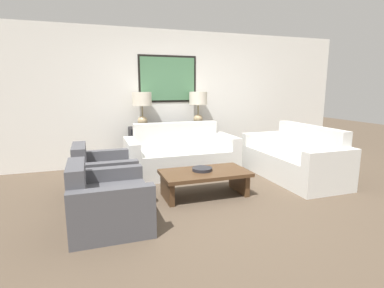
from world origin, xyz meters
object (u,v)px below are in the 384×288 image
object	(u,v)px
table_lamp_right	(198,102)
decorative_bowl	(202,169)
console_table	(172,145)
couch_by_side	(294,160)
armchair_near_camera	(107,203)
armchair_near_back_wall	(103,176)
couch_by_back_wall	(181,157)
table_lamp_left	(142,103)
coffee_table	(205,177)

from	to	relation	value
table_lamp_right	decorative_bowl	size ratio (longest dim) A/B	2.32
console_table	couch_by_side	world-z (taller)	couch_by_side
table_lamp_right	armchair_near_camera	distance (m)	3.27
couch_by_side	armchair_near_back_wall	distance (m)	3.17
couch_by_back_wall	table_lamp_left	bearing A→B (deg)	130.98
armchair_near_back_wall	table_lamp_left	bearing A→B (deg)	58.61
table_lamp_right	coffee_table	world-z (taller)	table_lamp_right
couch_by_side	armchair_near_camera	xyz separation A→B (m)	(-3.16, -0.90, -0.03)
table_lamp_right	couch_by_back_wall	bearing A→B (deg)	-130.98
table_lamp_left	couch_by_back_wall	xyz separation A→B (m)	(0.57, -0.65, -0.94)
couch_by_back_wall	coffee_table	xyz separation A→B (m)	(-0.02, -1.24, -0.03)
armchair_near_back_wall	couch_by_back_wall	bearing A→B (deg)	26.65
table_lamp_left	armchair_near_back_wall	size ratio (longest dim) A/B	0.71
console_table	table_lamp_left	size ratio (longest dim) A/B	2.47
console_table	couch_by_side	xyz separation A→B (m)	(1.77, -1.54, -0.09)
armchair_near_back_wall	armchair_near_camera	bearing A→B (deg)	-90.00
couch_by_side	coffee_table	size ratio (longest dim) A/B	1.58
table_lamp_right	couch_by_back_wall	world-z (taller)	table_lamp_right
armchair_near_back_wall	couch_by_side	bearing A→B (deg)	-3.34
table_lamp_left	coffee_table	world-z (taller)	table_lamp_left
table_lamp_right	console_table	bearing A→B (deg)	180.00
decorative_bowl	console_table	bearing A→B (deg)	88.79
decorative_bowl	armchair_near_camera	size ratio (longest dim) A/B	0.31
couch_by_side	coffee_table	xyz separation A→B (m)	(-1.79, -0.36, -0.03)
decorative_bowl	armchair_near_camera	distance (m)	1.48
console_table	decorative_bowl	world-z (taller)	console_table
coffee_table	armchair_near_back_wall	bearing A→B (deg)	158.48
table_lamp_right	couch_by_back_wall	size ratio (longest dim) A/B	0.34
console_table	table_lamp_left	world-z (taller)	table_lamp_left
table_lamp_left	decorative_bowl	bearing A→B (deg)	-74.08
armchair_near_back_wall	armchair_near_camera	xyz separation A→B (m)	(0.00, -1.08, 0.00)
couch_by_side	decorative_bowl	xyz separation A→B (m)	(-1.81, -0.32, 0.08)
table_lamp_left	couch_by_side	distance (m)	2.95
table_lamp_left	table_lamp_right	xyz separation A→B (m)	(1.13, 0.00, 0.00)
console_table	coffee_table	size ratio (longest dim) A/B	1.34
couch_by_side	decorative_bowl	distance (m)	1.84
console_table	armchair_near_camera	xyz separation A→B (m)	(-1.39, -2.43, -0.12)
table_lamp_left	armchair_near_camera	xyz separation A→B (m)	(-0.82, -2.43, -0.97)
decorative_bowl	table_lamp_left	bearing A→B (deg)	105.92
decorative_bowl	armchair_near_back_wall	size ratio (longest dim) A/B	0.31
table_lamp_right	decorative_bowl	distance (m)	2.13
couch_by_side	coffee_table	distance (m)	1.83
table_lamp_left	table_lamp_right	size ratio (longest dim) A/B	1.00
armchair_near_camera	couch_by_side	bearing A→B (deg)	15.86
couch_by_back_wall	armchair_near_back_wall	xyz separation A→B (m)	(-1.39, -0.70, -0.03)
coffee_table	decorative_bowl	world-z (taller)	decorative_bowl
table_lamp_right	coffee_table	size ratio (longest dim) A/B	0.54
console_table	couch_by_back_wall	xyz separation A→B (m)	(0.00, -0.65, -0.09)
console_table	armchair_near_camera	size ratio (longest dim) A/B	1.76
armchair_near_camera	table_lamp_right	bearing A→B (deg)	51.18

